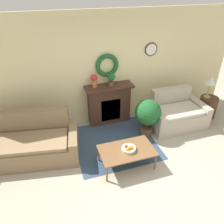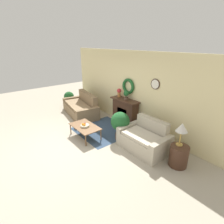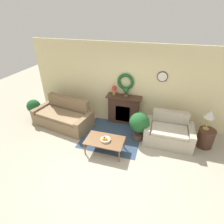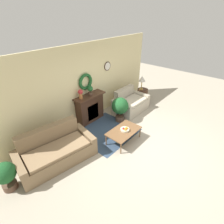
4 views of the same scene
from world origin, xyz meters
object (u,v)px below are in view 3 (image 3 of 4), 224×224
object	(u,v)px
couch_left	(64,116)
table_lamp	(210,115)
potted_plant_floor_by_couch	(34,107)
fireplace	(124,109)
potted_plant_on_mantel	(126,91)
coffee_table	(105,141)
potted_plant_floor_by_loveseat	(139,123)
fruit_bowl	(105,139)
loveseat_right	(168,133)
side_table_by_loveseat	(205,138)
vase_on_mantel_left	(114,90)

from	to	relation	value
couch_left	table_lamp	size ratio (longest dim) A/B	3.57
table_lamp	potted_plant_floor_by_couch	bearing A→B (deg)	-178.33
fireplace	potted_plant_on_mantel	xyz separation A→B (m)	(0.06, -0.01, 0.69)
coffee_table	potted_plant_floor_by_loveseat	xyz separation A→B (m)	(0.82, 0.81, 0.22)
couch_left	fruit_bowl	distance (m)	2.06
potted_plant_floor_by_couch	fireplace	bearing A→B (deg)	12.36
fireplace	table_lamp	xyz separation A→B (m)	(2.54, -0.53, 0.51)
loveseat_right	side_table_by_loveseat	size ratio (longest dim) A/B	2.49
fruit_bowl	potted_plant_floor_by_couch	size ratio (longest dim) A/B	0.37
fruit_bowl	potted_plant_on_mantel	distance (m)	1.84
fireplace	fruit_bowl	size ratio (longest dim) A/B	4.27
fireplace	coffee_table	bearing A→B (deg)	-95.14
loveseat_right	side_table_by_loveseat	distance (m)	1.05
table_lamp	vase_on_mantel_left	distance (m)	2.95
vase_on_mantel_left	potted_plant_on_mantel	xyz separation A→B (m)	(0.41, -0.02, 0.00)
coffee_table	potted_plant_floor_by_couch	distance (m)	3.18
potted_plant_on_mantel	vase_on_mantel_left	bearing A→B (deg)	177.22
fruit_bowl	side_table_by_loveseat	world-z (taller)	side_table_by_loveseat
fruit_bowl	table_lamp	world-z (taller)	table_lamp
loveseat_right	potted_plant_on_mantel	distance (m)	1.86
couch_left	vase_on_mantel_left	world-z (taller)	vase_on_mantel_left
potted_plant_on_mantel	potted_plant_floor_by_couch	world-z (taller)	potted_plant_on_mantel
couch_left	potted_plant_on_mantel	world-z (taller)	potted_plant_on_mantel
coffee_table	vase_on_mantel_left	xyz separation A→B (m)	(-0.20, 1.65, 0.85)
fruit_bowl	vase_on_mantel_left	size ratio (longest dim) A/B	0.85
potted_plant_floor_by_couch	potted_plant_on_mantel	bearing A→B (deg)	11.90
potted_plant_on_mantel	potted_plant_floor_by_couch	bearing A→B (deg)	-168.10
table_lamp	potted_plant_floor_by_couch	xyz separation A→B (m)	(-5.73, -0.17, -0.57)
couch_left	table_lamp	distance (m)	4.56
loveseat_right	vase_on_mantel_left	world-z (taller)	vase_on_mantel_left
fireplace	fruit_bowl	bearing A→B (deg)	-94.18
coffee_table	potted_plant_floor_by_couch	xyz separation A→B (m)	(-3.04, 0.95, 0.09)
couch_left	potted_plant_floor_by_couch	world-z (taller)	couch_left
fireplace	loveseat_right	bearing A→B (deg)	-23.28
fireplace	side_table_by_loveseat	xyz separation A→B (m)	(2.60, -0.58, -0.24)
loveseat_right	potted_plant_floor_by_loveseat	bearing A→B (deg)	-168.95
couch_left	coffee_table	bearing A→B (deg)	-16.73
couch_left	potted_plant_floor_by_loveseat	size ratio (longest dim) A/B	2.29
side_table_by_loveseat	fireplace	bearing A→B (deg)	167.47
side_table_by_loveseat	vase_on_mantel_left	xyz separation A→B (m)	(-2.95, 0.58, 0.93)
table_lamp	side_table_by_loveseat	bearing A→B (deg)	-38.66
loveseat_right	table_lamp	bearing A→B (deg)	7.71
potted_plant_on_mantel	potted_plant_floor_by_loveseat	size ratio (longest dim) A/B	0.35
loveseat_right	potted_plant_floor_by_loveseat	size ratio (longest dim) A/B	1.51
coffee_table	fruit_bowl	distance (m)	0.08
couch_left	loveseat_right	xyz separation A→B (m)	(3.51, 0.08, -0.00)
loveseat_right	side_table_by_loveseat	world-z (taller)	loveseat_right
loveseat_right	table_lamp	size ratio (longest dim) A/B	2.35
potted_plant_floor_by_couch	potted_plant_floor_by_loveseat	world-z (taller)	potted_plant_floor_by_loveseat
potted_plant_floor_by_loveseat	fruit_bowl	bearing A→B (deg)	-133.71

